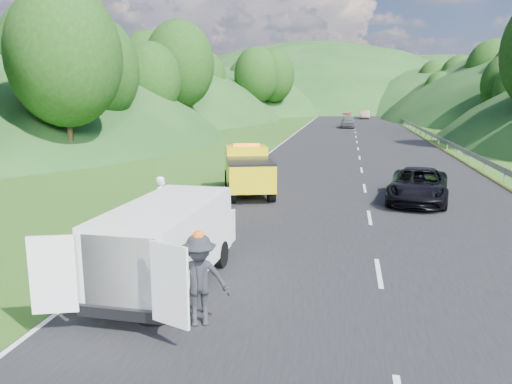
% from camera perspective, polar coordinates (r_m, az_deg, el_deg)
% --- Properties ---
extents(ground, '(320.00, 320.00, 0.00)m').
position_cam_1_polar(ground, '(15.57, 2.28, -6.06)').
color(ground, '#38661E').
rests_on(ground, ground).
extents(road_surface, '(14.00, 200.00, 0.02)m').
position_cam_1_polar(road_surface, '(54.93, 11.36, 6.20)').
color(road_surface, black).
rests_on(road_surface, ground).
extents(guardrail, '(0.06, 140.00, 1.52)m').
position_cam_1_polar(guardrail, '(67.88, 17.42, 6.82)').
color(guardrail, gray).
rests_on(guardrail, ground).
extents(tree_line_left, '(14.00, 140.00, 14.00)m').
position_cam_1_polar(tree_line_left, '(77.77, -5.43, 7.78)').
color(tree_line_left, '#245117').
rests_on(tree_line_left, ground).
extents(tree_line_right, '(14.00, 140.00, 14.00)m').
position_cam_1_polar(tree_line_right, '(77.74, 26.15, 6.69)').
color(tree_line_right, '#245117').
rests_on(tree_line_right, ground).
extents(hills_backdrop, '(201.00, 288.60, 44.00)m').
position_cam_1_polar(hills_backdrop, '(149.56, 12.21, 9.22)').
color(hills_backdrop, '#2D5B23').
rests_on(hills_backdrop, ground).
extents(tow_truck, '(3.30, 5.60, 2.27)m').
position_cam_1_polar(tow_truck, '(23.06, -0.91, 2.46)').
color(tow_truck, black).
rests_on(tow_truck, ground).
extents(white_van, '(3.20, 5.91, 2.07)m').
position_cam_1_polar(white_van, '(12.25, -9.88, -5.32)').
color(white_van, black).
rests_on(white_van, ground).
extents(woman, '(0.56, 0.71, 1.77)m').
position_cam_1_polar(woman, '(17.95, -10.52, -3.90)').
color(woman, white).
rests_on(woman, ground).
extents(child, '(0.59, 0.51, 1.07)m').
position_cam_1_polar(child, '(16.36, -5.21, -5.24)').
color(child, '#C0C468').
rests_on(child, ground).
extents(worker, '(1.38, 1.07, 1.88)m').
position_cam_1_polar(worker, '(10.55, -6.38, -14.85)').
color(worker, black).
rests_on(worker, ground).
extents(suitcase, '(0.41, 0.33, 0.58)m').
position_cam_1_polar(suitcase, '(17.95, -14.18, -3.11)').
color(suitcase, '#66674D').
rests_on(suitcase, ground).
extents(spare_tire, '(0.73, 0.73, 0.20)m').
position_cam_1_polar(spare_tire, '(10.90, -11.44, -14.13)').
color(spare_tire, black).
rests_on(spare_tire, ground).
extents(passing_suv, '(3.21, 5.50, 1.44)m').
position_cam_1_polar(passing_suv, '(22.64, 17.94, -1.11)').
color(passing_suv, black).
rests_on(passing_suv, ground).
extents(dist_car_a, '(1.87, 4.66, 1.59)m').
position_cam_1_polar(dist_car_a, '(69.05, 10.49, 7.21)').
color(dist_car_a, '#4B494E').
rests_on(dist_car_a, ground).
extents(dist_car_b, '(1.60, 4.58, 1.51)m').
position_cam_1_polar(dist_car_b, '(94.30, 12.34, 8.17)').
color(dist_car_b, '#815F56').
rests_on(dist_car_b, ground).
extents(dist_car_c, '(1.81, 4.45, 1.29)m').
position_cam_1_polar(dist_car_c, '(106.29, 10.32, 8.57)').
color(dist_car_c, '#A25154').
rests_on(dist_car_c, ground).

